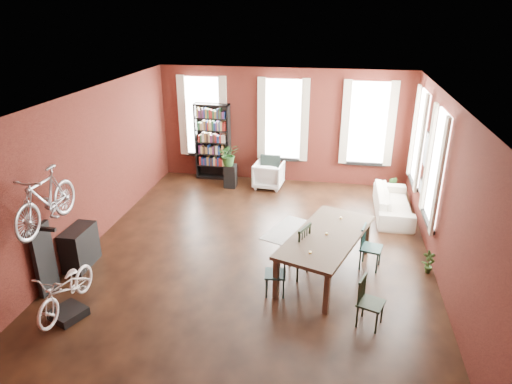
% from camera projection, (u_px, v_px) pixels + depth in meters
% --- Properties ---
extents(room, '(9.00, 9.04, 3.22)m').
position_uv_depth(room, '(272.00, 148.00, 8.98)').
color(room, black).
rests_on(room, ground).
extents(dining_table, '(1.84, 2.67, 0.83)m').
position_uv_depth(dining_table, '(325.00, 254.00, 8.56)').
color(dining_table, '#493A2C').
rests_on(dining_table, ground).
extents(dining_chair_a, '(0.41, 0.41, 0.80)m').
position_uv_depth(dining_chair_a, '(275.00, 274.00, 7.98)').
color(dining_chair_a, '#183535').
rests_on(dining_chair_a, ground).
extents(dining_chair_b, '(0.64, 0.64, 1.05)m').
position_uv_depth(dining_chair_b, '(294.00, 249.00, 8.52)').
color(dining_chair_b, black).
rests_on(dining_chair_b, ground).
extents(dining_chair_c, '(0.49, 0.49, 0.83)m').
position_uv_depth(dining_chair_c, '(371.00, 303.00, 7.17)').
color(dining_chair_c, black).
rests_on(dining_chair_c, ground).
extents(dining_chair_d, '(0.48, 0.48, 0.86)m').
position_uv_depth(dining_chair_d, '(371.00, 248.00, 8.76)').
color(dining_chair_d, '#1C3D3A').
rests_on(dining_chair_d, ground).
extents(bookshelf, '(1.00, 0.32, 2.20)m').
position_uv_depth(bookshelf, '(213.00, 142.00, 13.10)').
color(bookshelf, black).
rests_on(bookshelf, ground).
extents(white_armchair, '(0.83, 0.79, 0.79)m').
position_uv_depth(white_armchair, '(269.00, 174.00, 12.68)').
color(white_armchair, silver).
rests_on(white_armchair, ground).
extents(cream_sofa, '(0.61, 2.08, 0.81)m').
position_uv_depth(cream_sofa, '(394.00, 199.00, 11.01)').
color(cream_sofa, beige).
rests_on(cream_sofa, ground).
extents(striped_rug, '(1.32, 1.61, 0.01)m').
position_uv_depth(striped_rug, '(291.00, 231.00, 10.33)').
color(striped_rug, black).
rests_on(striped_rug, ground).
extents(bike_trainer, '(0.64, 0.64, 0.14)m').
position_uv_depth(bike_trainer, '(68.00, 313.00, 7.48)').
color(bike_trainer, black).
rests_on(bike_trainer, ground).
extents(bike_wall_rack, '(0.16, 0.60, 1.30)m').
position_uv_depth(bike_wall_rack, '(44.00, 259.00, 7.95)').
color(bike_wall_rack, black).
rests_on(bike_wall_rack, ground).
extents(console_table, '(0.40, 0.80, 0.80)m').
position_uv_depth(console_table, '(80.00, 247.00, 8.85)').
color(console_table, black).
rests_on(console_table, ground).
extents(plant_stand, '(0.33, 0.33, 0.65)m').
position_uv_depth(plant_stand, '(230.00, 176.00, 12.72)').
color(plant_stand, black).
rests_on(plant_stand, ground).
extents(plant_by_sofa, '(0.41, 0.61, 0.25)m').
position_uv_depth(plant_by_sofa, '(390.00, 192.00, 12.17)').
color(plant_by_sofa, '#2C5E25').
rests_on(plant_by_sofa, ground).
extents(plant_small, '(0.35, 0.50, 0.16)m').
position_uv_depth(plant_small, '(428.00, 269.00, 8.71)').
color(plant_small, '#2E5421').
rests_on(plant_small, ground).
extents(bicycle_floor, '(0.54, 0.79, 1.48)m').
position_uv_depth(bicycle_floor, '(63.00, 270.00, 7.20)').
color(bicycle_floor, silver).
rests_on(bicycle_floor, bike_trainer).
extents(bicycle_hung, '(0.47, 1.00, 1.66)m').
position_uv_depth(bicycle_hung, '(42.00, 181.00, 7.34)').
color(bicycle_hung, '#A5A8AD').
rests_on(bicycle_hung, bike_wall_rack).
extents(plant_on_stand, '(0.71, 0.75, 0.49)m').
position_uv_depth(plant_on_stand, '(229.00, 157.00, 12.48)').
color(plant_on_stand, '#255321').
rests_on(plant_on_stand, plant_stand).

